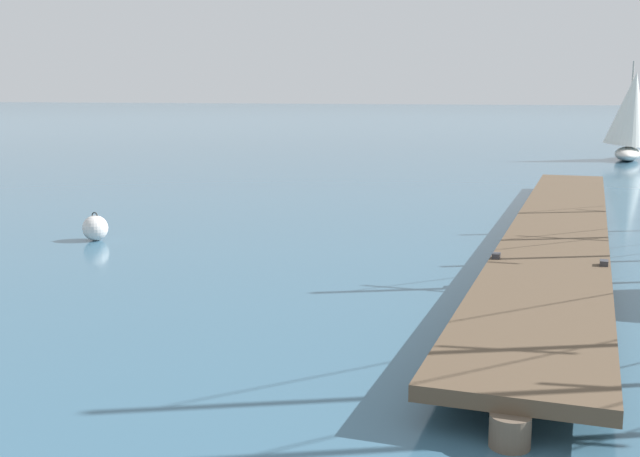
# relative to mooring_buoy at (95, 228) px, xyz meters

# --- Properties ---
(floating_dock) EXTENTS (2.04, 19.65, 0.53)m
(floating_dock) POSITION_rel_mooring_buoy_xyz_m (9.06, 2.73, 0.10)
(floating_dock) COLOR brown
(floating_dock) RESTS_ON ground
(mooring_buoy) EXTENTS (0.52, 0.52, 0.60)m
(mooring_buoy) POSITION_rel_mooring_buoy_xyz_m (0.00, 0.00, 0.00)
(mooring_buoy) COLOR silver
(mooring_buoy) RESTS_ON ground
(distant_sailboat) EXTENTS (2.26, 3.72, 4.40)m
(distant_sailboat) POSITION_rel_mooring_buoy_xyz_m (10.84, 24.49, 1.68)
(distant_sailboat) COLOR silver
(distant_sailboat) RESTS_ON ground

